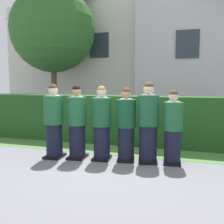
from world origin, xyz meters
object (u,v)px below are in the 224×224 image
student_front_row_4 (148,124)px  student_front_row_5 (173,129)px  student_front_row_3 (126,126)px  student_front_row_0 (54,123)px  student_front_row_1 (77,124)px  student_front_row_2 (102,125)px

student_front_row_4 → student_front_row_5: (0.50, 0.03, -0.08)m
student_front_row_3 → student_front_row_5: (0.97, 0.08, -0.02)m
student_front_row_0 → student_front_row_4: bearing=7.6°
student_front_row_5 → student_front_row_1: bearing=-174.2°
student_front_row_2 → student_front_row_5: (1.50, 0.14, -0.04)m
student_front_row_5 → student_front_row_3: bearing=-175.5°
student_front_row_3 → student_front_row_4: bearing=5.1°
student_front_row_2 → student_front_row_5: 1.50m
student_front_row_0 → student_front_row_3: (1.60, 0.23, -0.04)m
student_front_row_2 → student_front_row_0: bearing=-171.2°
student_front_row_0 → student_front_row_3: bearing=8.4°
student_front_row_1 → student_front_row_3: size_ratio=1.03×
student_front_row_1 → student_front_row_2: 0.56m
student_front_row_0 → student_front_row_2: student_front_row_0 is taller
student_front_row_1 → student_front_row_5: 2.06m
student_front_row_3 → student_front_row_4: size_ratio=0.93×
student_front_row_2 → student_front_row_4: student_front_row_4 is taller
student_front_row_1 → student_front_row_4: size_ratio=0.96×
student_front_row_3 → student_front_row_5: student_front_row_3 is taller
student_front_row_1 → student_front_row_0: bearing=-168.7°
student_front_row_0 → student_front_row_2: (1.07, 0.17, -0.02)m
student_front_row_1 → student_front_row_5: bearing=5.8°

